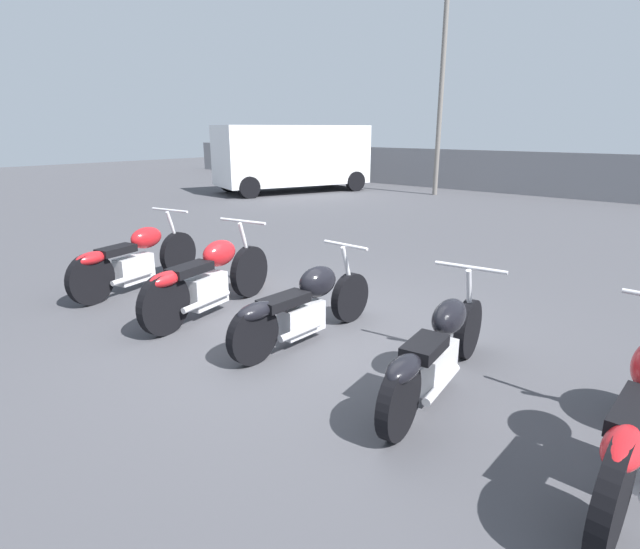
% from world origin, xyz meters
% --- Properties ---
extents(ground_plane, '(60.00, 60.00, 0.00)m').
position_xyz_m(ground_plane, '(0.00, 0.00, 0.00)').
color(ground_plane, '#424247').
extents(fence_back, '(40.00, 0.04, 1.44)m').
position_xyz_m(fence_back, '(0.00, 13.66, 0.72)').
color(fence_back, gray).
rests_on(fence_back, ground_plane).
extents(light_pole_left, '(0.70, 0.35, 7.56)m').
position_xyz_m(light_pole_left, '(-4.79, 11.78, 4.46)').
color(light_pole_left, slate).
rests_on(light_pole_left, ground_plane).
extents(motorcycle_slot_0, '(0.76, 2.17, 1.03)m').
position_xyz_m(motorcycle_slot_0, '(-2.92, -0.34, 0.43)').
color(motorcycle_slot_0, black).
rests_on(motorcycle_slot_0, ground_plane).
extents(motorcycle_slot_1, '(0.74, 2.15, 1.05)m').
position_xyz_m(motorcycle_slot_1, '(-1.35, -0.29, 0.45)').
color(motorcycle_slot_1, black).
rests_on(motorcycle_slot_1, ground_plane).
extents(motorcycle_slot_2, '(0.60, 2.05, 0.94)m').
position_xyz_m(motorcycle_slot_2, '(0.06, -0.15, 0.40)').
color(motorcycle_slot_2, black).
rests_on(motorcycle_slot_2, ground_plane).
extents(motorcycle_slot_3, '(0.66, 2.17, 0.95)m').
position_xyz_m(motorcycle_slot_3, '(1.63, -0.22, 0.39)').
color(motorcycle_slot_3, black).
rests_on(motorcycle_slot_3, ground_plane).
extents(parked_van, '(3.77, 5.63, 2.27)m').
position_xyz_m(parked_van, '(-9.09, 9.30, 1.26)').
color(parked_van, white).
rests_on(parked_van, ground_plane).
extents(traffic_cone_far, '(0.30, 0.30, 0.51)m').
position_xyz_m(traffic_cone_far, '(-2.05, 0.89, 0.26)').
color(traffic_cone_far, orange).
rests_on(traffic_cone_far, ground_plane).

